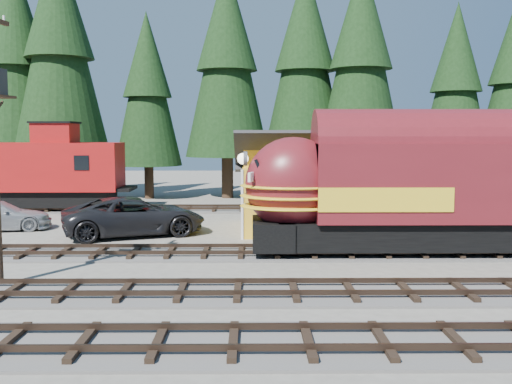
{
  "coord_description": "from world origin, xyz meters",
  "views": [
    {
      "loc": [
        -5.57,
        -19.76,
        5.09
      ],
      "look_at": [
        -5.36,
        4.0,
        2.67
      ],
      "focal_mm": 40.0,
      "sensor_mm": 36.0,
      "label": 1
    }
  ],
  "objects_px": {
    "depot": "(355,174)",
    "locomotive": "(436,191)",
    "pickup_truck_a": "(135,216)",
    "caboose": "(42,170)"
  },
  "relations": [
    {
      "from": "caboose",
      "to": "pickup_truck_a",
      "type": "relative_size",
      "value": 1.49
    },
    {
      "from": "locomotive",
      "to": "pickup_truck_a",
      "type": "xyz_separation_m",
      "value": [
        -13.67,
        4.71,
        -1.72
      ]
    },
    {
      "from": "locomotive",
      "to": "pickup_truck_a",
      "type": "bearing_deg",
      "value": 161.01
    },
    {
      "from": "depot",
      "to": "locomotive",
      "type": "height_order",
      "value": "depot"
    },
    {
      "from": "locomotive",
      "to": "pickup_truck_a",
      "type": "distance_m",
      "value": 14.56
    },
    {
      "from": "locomotive",
      "to": "caboose",
      "type": "bearing_deg",
      "value": 147.12
    },
    {
      "from": "depot",
      "to": "locomotive",
      "type": "distance_m",
      "value": 6.88
    },
    {
      "from": "caboose",
      "to": "pickup_truck_a",
      "type": "height_order",
      "value": "caboose"
    },
    {
      "from": "depot",
      "to": "caboose",
      "type": "height_order",
      "value": "caboose"
    },
    {
      "from": "depot",
      "to": "pickup_truck_a",
      "type": "relative_size",
      "value": 1.82
    }
  ]
}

